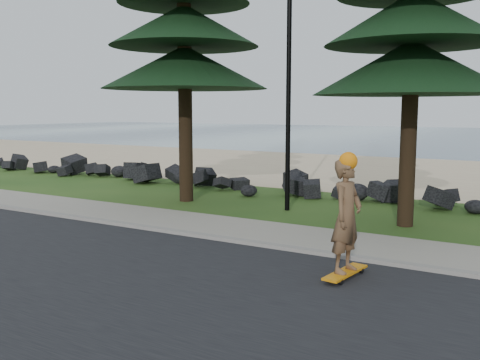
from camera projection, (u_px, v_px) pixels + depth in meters
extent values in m
plane|color=#244816|center=(230.00, 231.00, 12.95)|extent=(160.00, 160.00, 0.00)
cube|color=black|center=(92.00, 283.00, 9.11)|extent=(160.00, 7.00, 0.02)
cube|color=gray|center=(210.00, 237.00, 12.18)|extent=(160.00, 0.20, 0.10)
cube|color=gray|center=(234.00, 228.00, 13.12)|extent=(160.00, 2.00, 0.08)
cube|color=tan|center=(390.00, 171.00, 25.34)|extent=(160.00, 15.00, 0.01)
cylinder|color=black|center=(289.00, 72.00, 15.16)|extent=(0.14, 0.14, 8.00)
cube|color=orange|center=(345.00, 272.00, 9.34)|extent=(0.44, 1.21, 0.04)
imported|color=brown|center=(347.00, 216.00, 9.21)|extent=(0.56, 0.78, 1.98)
sphere|color=orange|center=(348.00, 161.00, 9.09)|extent=(0.32, 0.32, 0.32)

